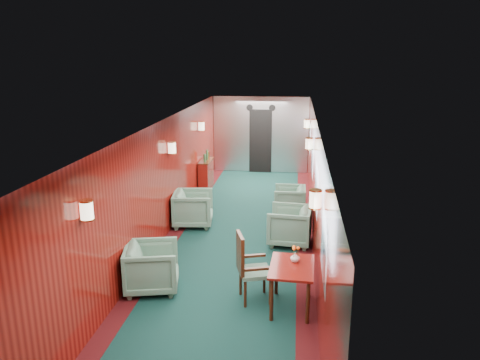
{
  "coord_description": "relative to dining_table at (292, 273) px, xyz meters",
  "views": [
    {
      "loc": [
        1.13,
        -8.66,
        3.65
      ],
      "look_at": [
        0.0,
        0.54,
        1.15
      ],
      "focal_mm": 35.0,
      "sensor_mm": 36.0,
      "label": 1
    }
  ],
  "objects": [
    {
      "name": "room",
      "position": [
        -1.12,
        2.39,
        1.07
      ],
      "size": [
        12.0,
        12.1,
        2.4
      ],
      "color": "#0E322C",
      "rests_on": "ground"
    },
    {
      "name": "bulkhead",
      "position": [
        -1.12,
        8.3,
        0.62
      ],
      "size": [
        2.98,
        0.17,
        2.39
      ],
      "color": "silver",
      "rests_on": "ground"
    },
    {
      "name": "windows_right",
      "position": [
        0.37,
        2.64,
        0.88
      ],
      "size": [
        0.02,
        8.6,
        0.8
      ],
      "color": "silver",
      "rests_on": "ground"
    },
    {
      "name": "wall_sconces",
      "position": [
        -1.12,
        2.96,
        1.22
      ],
      "size": [
        2.97,
        7.97,
        0.25
      ],
      "color": "beige",
      "rests_on": "ground"
    },
    {
      "name": "dining_table",
      "position": [
        0.0,
        0.0,
        0.0
      ],
      "size": [
        0.67,
        0.93,
        0.68
      ],
      "rotation": [
        0.0,
        0.0,
        -0.04
      ],
      "color": "maroon",
      "rests_on": "ground"
    },
    {
      "name": "side_chair",
      "position": [
        -0.65,
        0.14,
        0.02
      ],
      "size": [
        0.6,
        0.62,
        1.08
      ],
      "rotation": [
        0.0,
        0.0,
        0.31
      ],
      "color": "#224F40",
      "rests_on": "ground"
    },
    {
      "name": "credenza",
      "position": [
        -2.46,
        6.09,
        -0.14
      ],
      "size": [
        0.29,
        0.93,
        1.11
      ],
      "color": "maroon",
      "rests_on": "ground"
    },
    {
      "name": "flower_vase",
      "position": [
        0.04,
        0.14,
        0.18
      ],
      "size": [
        0.17,
        0.17,
        0.15
      ],
      "primitive_type": "imported",
      "rotation": [
        0.0,
        0.0,
        0.25
      ],
      "color": "silver",
      "rests_on": "dining_table"
    },
    {
      "name": "armchair_left_near",
      "position": [
        -2.21,
        0.31,
        -0.19
      ],
      "size": [
        0.99,
        0.97,
        0.76
      ],
      "primitive_type": "imported",
      "rotation": [
        0.0,
        0.0,
        1.8
      ],
      "color": "#224F40",
      "rests_on": "ground"
    },
    {
      "name": "armchair_left_far",
      "position": [
        -2.19,
        3.24,
        -0.18
      ],
      "size": [
        0.94,
        0.92,
        0.77
      ],
      "primitive_type": "imported",
      "rotation": [
        0.0,
        0.0,
        1.7
      ],
      "color": "#224F40",
      "rests_on": "ground"
    },
    {
      "name": "armchair_right_near",
      "position": [
        -0.08,
        2.46,
        -0.19
      ],
      "size": [
        0.9,
        0.88,
        0.76
      ],
      "primitive_type": "imported",
      "rotation": [
        0.0,
        0.0,
        -1.66
      ],
      "color": "#224F40",
      "rests_on": "ground"
    },
    {
      "name": "armchair_right_far",
      "position": [
        -0.11,
        4.26,
        -0.24
      ],
      "size": [
        0.73,
        0.71,
        0.67
      ],
      "primitive_type": "imported",
      "rotation": [
        0.0,
        0.0,
        -1.57
      ],
      "color": "#224F40",
      "rests_on": "ground"
    }
  ]
}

